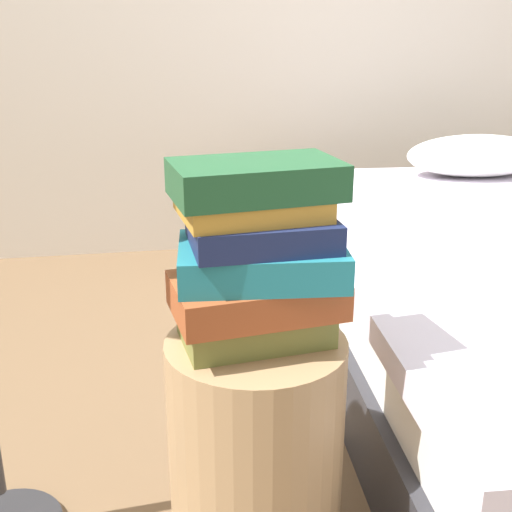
% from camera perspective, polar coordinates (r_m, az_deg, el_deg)
% --- Properties ---
extents(side_table, '(0.34, 0.34, 0.49)m').
position_cam_1_polar(side_table, '(1.33, -0.00, -16.77)').
color(side_table, tan).
rests_on(side_table, ground_plane).
extents(book_olive, '(0.28, 0.19, 0.06)m').
position_cam_1_polar(book_olive, '(1.20, 0.03, -5.88)').
color(book_olive, olive).
rests_on(book_olive, side_table).
extents(book_rust, '(0.31, 0.22, 0.06)m').
position_cam_1_polar(book_rust, '(1.16, -0.19, -3.43)').
color(book_rust, '#994723').
rests_on(book_rust, book_olive).
extents(book_teal, '(0.30, 0.22, 0.06)m').
position_cam_1_polar(book_teal, '(1.14, 0.52, -0.50)').
color(book_teal, '#1E727F').
rests_on(book_teal, book_rust).
extents(book_navy, '(0.25, 0.20, 0.05)m').
position_cam_1_polar(book_navy, '(1.13, 0.45, 2.25)').
color(book_navy, '#19234C').
rests_on(book_navy, book_teal).
extents(book_ochre, '(0.26, 0.21, 0.03)m').
position_cam_1_polar(book_ochre, '(1.12, -0.43, 4.38)').
color(book_ochre, '#B7842D').
rests_on(book_ochre, book_navy).
extents(book_forest, '(0.30, 0.20, 0.06)m').
position_cam_1_polar(book_forest, '(1.10, -0.00, 6.63)').
color(book_forest, '#1E512D').
rests_on(book_forest, book_ochre).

